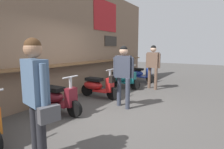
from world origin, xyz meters
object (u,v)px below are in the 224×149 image
at_px(scooter_blue, 139,74).
at_px(shopper_browsing, 153,62).
at_px(scooter_red, 97,86).
at_px(shopper_with_handbag, 123,70).
at_px(scooter_teal, 122,79).
at_px(scooter_maroon, 57,98).
at_px(shopper_passing, 36,89).

bearing_deg(scooter_blue, shopper_browsing, -43.72).
relative_size(scooter_red, shopper_with_handbag, 0.84).
bearing_deg(shopper_browsing, shopper_with_handbag, 3.09).
relative_size(scooter_blue, shopper_browsing, 0.81).
distance_m(scooter_blue, shopper_browsing, 1.77).
height_order(scooter_teal, scooter_blue, same).
bearing_deg(scooter_maroon, scooter_teal, 89.67).
height_order(scooter_red, scooter_teal, same).
bearing_deg(shopper_browsing, scooter_teal, -63.71).
bearing_deg(shopper_browsing, shopper_passing, 4.40).
relative_size(scooter_red, scooter_teal, 1.00).
bearing_deg(shopper_browsing, scooter_maroon, -14.60).
height_order(scooter_maroon, shopper_passing, shopper_passing).
height_order(scooter_blue, shopper_with_handbag, shopper_with_handbag).
distance_m(scooter_blue, shopper_with_handbag, 4.06).
bearing_deg(scooter_teal, scooter_maroon, -88.64).
bearing_deg(shopper_with_handbag, shopper_passing, -5.82).
height_order(scooter_maroon, shopper_browsing, shopper_browsing).
height_order(scooter_red, shopper_browsing, shopper_browsing).
distance_m(scooter_teal, shopper_with_handbag, 2.50).
distance_m(shopper_with_handbag, shopper_passing, 2.78).
bearing_deg(shopper_with_handbag, scooter_teal, -161.07).
xyz_separation_m(shopper_browsing, shopper_passing, (-5.39, -0.31, -0.00)).
height_order(scooter_blue, shopper_browsing, shopper_browsing).
relative_size(scooter_red, scooter_blue, 1.00).
distance_m(shopper_with_handbag, shopper_browsing, 2.62).
distance_m(scooter_maroon, shopper_passing, 2.18).
distance_m(scooter_red, shopper_browsing, 2.56).
relative_size(shopper_browsing, shopper_passing, 0.99).
height_order(scooter_teal, shopper_with_handbag, shopper_with_handbag).
bearing_deg(scooter_blue, shopper_with_handbag, -68.63).
bearing_deg(scooter_red, scooter_blue, 86.22).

